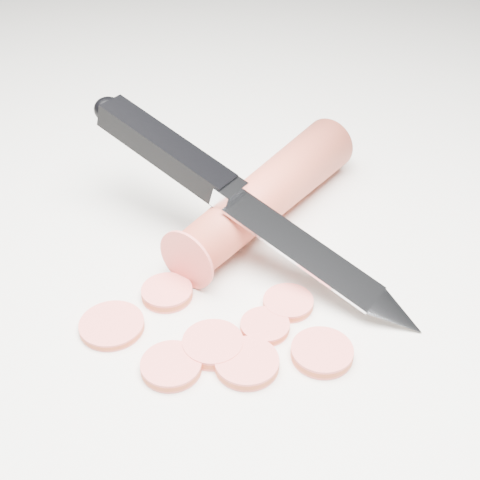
{
  "coord_description": "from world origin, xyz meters",
  "views": [
    {
      "loc": [
        -0.02,
        -0.34,
        0.29
      ],
      "look_at": [
        -0.01,
        0.01,
        0.02
      ],
      "focal_mm": 50.0,
      "sensor_mm": 36.0,
      "label": 1
    }
  ],
  "objects": [
    {
      "name": "ground",
      "position": [
        0.0,
        0.0,
        0.0
      ],
      "size": [
        2.4,
        2.4,
        0.0
      ],
      "primitive_type": "plane",
      "color": "silver",
      "rests_on": "ground"
    },
    {
      "name": "carrot",
      "position": [
        0.01,
        0.06,
        0.02
      ],
      "size": [
        0.14,
        0.17,
        0.04
      ],
      "primitive_type": "cylinder",
      "rotation": [
        1.57,
        0.0,
        -0.63
      ],
      "color": "#C84530",
      "rests_on": "ground"
    },
    {
      "name": "carrot_slice_0",
      "position": [
        -0.03,
        -0.07,
        0.0
      ],
      "size": [
        0.04,
        0.04,
        0.01
      ],
      "primitive_type": "cylinder",
      "color": "#F26056",
      "rests_on": "ground"
    },
    {
      "name": "carrot_slice_1",
      "position": [
        -0.05,
        -0.09,
        0.0
      ],
      "size": [
        0.04,
        0.04,
        0.01
      ],
      "primitive_type": "cylinder",
      "color": "#F26056",
      "rests_on": "ground"
    },
    {
      "name": "carrot_slice_2",
      "position": [
        -0.01,
        -0.08,
        0.0
      ],
      "size": [
        0.04,
        0.04,
        0.01
      ],
      "primitive_type": "cylinder",
      "color": "#F26056",
      "rests_on": "ground"
    },
    {
      "name": "carrot_slice_3",
      "position": [
        0.0,
        -0.05,
        0.0
      ],
      "size": [
        0.03,
        0.03,
        0.01
      ],
      "primitive_type": "cylinder",
      "color": "#F26056",
      "rests_on": "ground"
    },
    {
      "name": "carrot_slice_4",
      "position": [
        0.02,
        -0.03,
        0.0
      ],
      "size": [
        0.03,
        0.03,
        0.01
      ],
      "primitive_type": "cylinder",
      "color": "#F26056",
      "rests_on": "ground"
    },
    {
      "name": "carrot_slice_5",
      "position": [
        -0.06,
        -0.02,
        0.0
      ],
      "size": [
        0.03,
        0.03,
        0.01
      ],
      "primitive_type": "cylinder",
      "color": "#F26056",
      "rests_on": "ground"
    },
    {
      "name": "carrot_slice_6",
      "position": [
        0.03,
        -0.08,
        0.0
      ],
      "size": [
        0.04,
        0.04,
        0.01
      ],
      "primitive_type": "cylinder",
      "color": "#F26056",
      "rests_on": "ground"
    },
    {
      "name": "carrot_slice_7",
      "position": [
        -0.09,
        -0.05,
        0.0
      ],
      "size": [
        0.04,
        0.04,
        0.01
      ],
      "primitive_type": "cylinder",
      "color": "#F26056",
      "rests_on": "ground"
    },
    {
      "name": "kitchen_knife",
      "position": [
        -0.01,
        0.02,
        0.04
      ],
      "size": [
        0.23,
        0.18,
        0.09
      ],
      "primitive_type": null,
      "color": "silver",
      "rests_on": "ground"
    }
  ]
}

